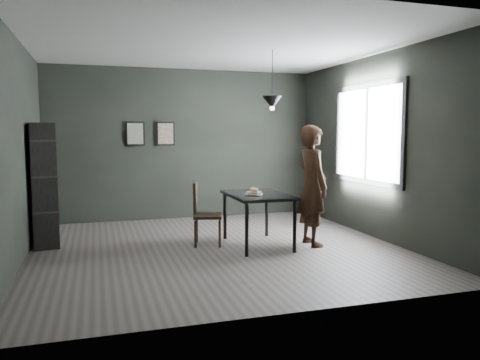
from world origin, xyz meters
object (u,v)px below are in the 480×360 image
object	(u,v)px
cafe_table	(258,199)
white_plate	(254,194)
pendant_lamp	(272,102)
wood_chair	(202,209)
shelf_unit	(43,185)
woman	(312,186)

from	to	relation	value
cafe_table	white_plate	size ratio (longest dim) A/B	5.22
cafe_table	pendant_lamp	bearing A→B (deg)	21.80
wood_chair	shelf_unit	distance (m)	2.27
pendant_lamp	white_plate	bearing A→B (deg)	-149.89
cafe_table	wood_chair	distance (m)	0.81
white_plate	cafe_table	bearing A→B (deg)	46.81
cafe_table	shelf_unit	size ratio (longest dim) A/B	0.68
pendant_lamp	wood_chair	bearing A→B (deg)	171.28
white_plate	woman	size ratio (longest dim) A/B	0.13
woman	shelf_unit	xyz separation A→B (m)	(-3.68, 1.05, 0.01)
woman	shelf_unit	bearing A→B (deg)	72.72
wood_chair	cafe_table	bearing A→B (deg)	-3.66
white_plate	shelf_unit	distance (m)	2.99
shelf_unit	pendant_lamp	distance (m)	3.46
pendant_lamp	shelf_unit	bearing A→B (deg)	166.58
pendant_lamp	cafe_table	bearing A→B (deg)	-158.20
white_plate	wood_chair	bearing A→B (deg)	152.01
wood_chair	shelf_unit	world-z (taller)	shelf_unit
cafe_table	pendant_lamp	distance (m)	1.41
cafe_table	white_plate	xyz separation A→B (m)	(-0.09, -0.10, 0.08)
cafe_table	woman	world-z (taller)	woman
white_plate	shelf_unit	bearing A→B (deg)	161.34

